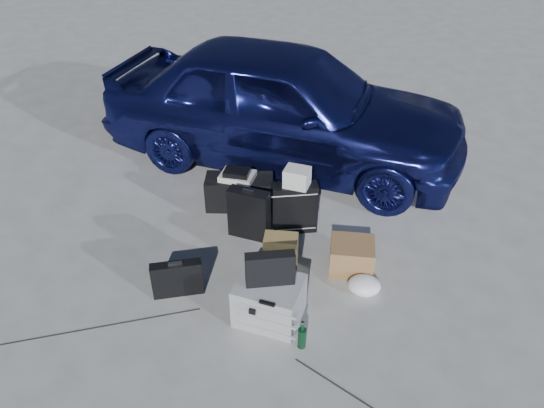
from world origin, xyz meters
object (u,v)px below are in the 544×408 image
(pelican_case, at_px, (269,301))
(cardboard_box, at_px, (352,256))
(duffel_bag, at_px, (239,192))
(green_bottle, at_px, (302,335))
(suitcase_right, at_px, (294,208))
(briefcase, at_px, (177,279))
(car, at_px, (284,104))
(suitcase_left, at_px, (249,214))

(pelican_case, relative_size, cardboard_box, 1.32)
(pelican_case, height_order, duffel_bag, pelican_case)
(pelican_case, distance_m, green_bottle, 0.44)
(pelican_case, xyz_separation_m, suitcase_right, (0.18, 1.31, 0.09))
(pelican_case, xyz_separation_m, briefcase, (-0.88, 0.24, -0.02))
(green_bottle, bearing_deg, pelican_case, 133.07)
(suitcase_right, distance_m, green_bottle, 1.65)
(car, bearing_deg, duffel_bag, 174.28)
(suitcase_left, xyz_separation_m, cardboard_box, (1.07, -0.47, -0.13))
(cardboard_box, relative_size, green_bottle, 1.49)
(duffel_bag, height_order, cardboard_box, duffel_bag)
(briefcase, xyz_separation_m, suitcase_left, (0.58, 0.93, 0.10))
(duffel_bag, bearing_deg, car, 65.97)
(briefcase, height_order, duffel_bag, duffel_bag)
(suitcase_right, relative_size, green_bottle, 2.04)
(car, bearing_deg, suitcase_right, -157.15)
(suitcase_left, height_order, green_bottle, suitcase_left)
(duffel_bag, xyz_separation_m, cardboard_box, (1.24, -1.02, -0.03))
(briefcase, relative_size, duffel_bag, 0.62)
(cardboard_box, bearing_deg, green_bottle, -114.69)
(car, distance_m, briefcase, 2.84)
(suitcase_right, bearing_deg, cardboard_box, -56.17)
(car, bearing_deg, green_bottle, -158.61)
(suitcase_left, bearing_deg, briefcase, -105.23)
(pelican_case, height_order, suitcase_right, suitcase_right)
(suitcase_left, distance_m, suitcase_right, 0.50)
(suitcase_right, height_order, green_bottle, suitcase_right)
(pelican_case, height_order, suitcase_left, suitcase_left)
(duffel_bag, xyz_separation_m, green_bottle, (0.77, -2.05, -0.05))
(suitcase_right, bearing_deg, suitcase_left, -174.45)
(briefcase, distance_m, duffel_bag, 1.54)
(pelican_case, distance_m, duffel_bag, 1.79)
(cardboard_box, bearing_deg, car, 109.93)
(briefcase, height_order, green_bottle, briefcase)
(briefcase, height_order, suitcase_right, suitcase_right)
(car, bearing_deg, cardboard_box, -144.34)
(pelican_case, relative_size, suitcase_left, 0.98)
(suitcase_left, relative_size, suitcase_right, 0.98)
(briefcase, distance_m, suitcase_right, 1.51)
(car, height_order, briefcase, car)
(car, relative_size, suitcase_left, 8.01)
(car, relative_size, cardboard_box, 10.74)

